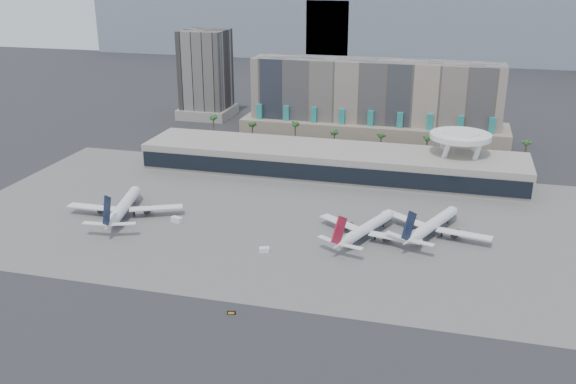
% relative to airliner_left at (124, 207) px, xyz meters
% --- Properties ---
extents(ground, '(900.00, 900.00, 0.00)m').
position_rel_airliner_left_xyz_m(ground, '(65.60, -40.54, -3.97)').
color(ground, '#232326').
rests_on(ground, ground).
extents(apron_pad, '(260.00, 130.00, 0.06)m').
position_rel_airliner_left_xyz_m(apron_pad, '(65.60, 14.46, -3.94)').
color(apron_pad, '#5B5B59').
rests_on(apron_pad, ground).
extents(mountain_ridge, '(680.00, 60.00, 70.00)m').
position_rel_airliner_left_xyz_m(mountain_ridge, '(93.48, 429.46, 25.92)').
color(mountain_ridge, gray).
rests_on(mountain_ridge, ground).
extents(hotel, '(140.00, 30.00, 42.00)m').
position_rel_airliner_left_xyz_m(hotel, '(75.60, 133.87, 12.84)').
color(hotel, gray).
rests_on(hotel, ground).
extents(office_tower, '(30.00, 30.00, 52.00)m').
position_rel_airliner_left_xyz_m(office_tower, '(-29.40, 159.46, 18.97)').
color(office_tower, black).
rests_on(office_tower, ground).
extents(terminal, '(170.00, 32.50, 14.50)m').
position_rel_airliner_left_xyz_m(terminal, '(65.60, 69.30, 2.55)').
color(terminal, '#A39C8F').
rests_on(terminal, ground).
extents(saucer_structure, '(26.00, 26.00, 21.89)m').
position_rel_airliner_left_xyz_m(saucer_structure, '(120.60, 75.46, 14.48)').
color(saucer_structure, white).
rests_on(saucer_structure, ground).
extents(palm_row, '(157.80, 2.80, 13.10)m').
position_rel_airliner_left_xyz_m(palm_row, '(72.60, 104.46, 6.53)').
color(palm_row, brown).
rests_on(palm_row, ground).
extents(airliner_left, '(43.25, 44.94, 15.74)m').
position_rel_airliner_left_xyz_m(airliner_left, '(0.00, 0.00, 0.00)').
color(airliner_left, white).
rests_on(airliner_left, ground).
extents(airliner_centre, '(37.93, 39.10, 14.31)m').
position_rel_airliner_left_xyz_m(airliner_centre, '(91.13, 3.24, -0.36)').
color(airliner_centre, white).
rests_on(airliner_centre, ground).
extents(airliner_right, '(39.51, 40.71, 14.96)m').
position_rel_airliner_left_xyz_m(airliner_right, '(113.23, 12.34, -0.20)').
color(airliner_right, white).
rests_on(airliner_right, ground).
extents(service_vehicle_a, '(4.57, 3.09, 2.04)m').
position_rel_airliner_left_xyz_m(service_vehicle_a, '(21.50, -0.20, -2.95)').
color(service_vehicle_a, white).
rests_on(service_vehicle_a, ground).
extents(service_vehicle_b, '(3.77, 2.91, 1.71)m').
position_rel_airliner_left_xyz_m(service_vehicle_b, '(60.20, -16.46, -3.11)').
color(service_vehicle_b, white).
rests_on(service_vehicle_b, ground).
extents(taxiway_sign, '(2.34, 0.98, 1.07)m').
position_rel_airliner_left_xyz_m(taxiway_sign, '(62.93, -56.59, -3.44)').
color(taxiway_sign, black).
rests_on(taxiway_sign, ground).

